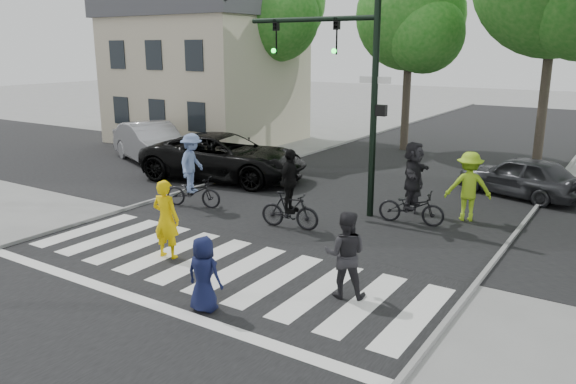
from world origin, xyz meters
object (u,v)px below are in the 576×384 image
cyclist_mid (290,196)px  car_suv (224,157)px  pedestrian_woman (166,219)px  cyclist_left (192,176)px  pedestrian_adult (345,254)px  traffic_signal (347,75)px  car_grey (521,176)px  cyclist_right (412,188)px  car_silver (152,143)px  pedestrian_child (204,274)px

cyclist_mid → car_suv: (-5.03, 3.47, -0.04)m
pedestrian_woman → cyclist_left: size_ratio=0.82×
pedestrian_adult → cyclist_mid: (-3.15, 2.94, 0.02)m
traffic_signal → car_suv: (-5.50, 1.30, -3.07)m
car_suv → car_grey: car_suv is taller
cyclist_right → cyclist_left: bearing=-162.1°
traffic_signal → car_suv: 6.43m
cyclist_left → car_silver: (-5.93, 4.06, -0.13)m
pedestrian_child → pedestrian_adult: size_ratio=0.83×
cyclist_left → car_suv: cyclist_left is taller
pedestrian_child → car_silver: 14.08m
cyclist_left → cyclist_right: 6.39m
pedestrian_adult → car_silver: pedestrian_adult is taller
pedestrian_child → car_suv: bearing=-59.4°
cyclist_right → pedestrian_child: bearing=-100.1°
pedestrian_woman → pedestrian_child: pedestrian_woman is taller
cyclist_mid → cyclist_right: (2.54, 2.12, 0.13)m
pedestrian_child → pedestrian_adult: bearing=-140.6°
cyclist_mid → car_suv: 6.11m
pedestrian_adult → cyclist_left: bearing=-48.0°
cyclist_left → car_silver: size_ratio=0.44×
cyclist_right → pedestrian_adult: bearing=-83.2°
pedestrian_woman → pedestrian_adult: (4.34, 0.35, -0.06)m
traffic_signal → cyclist_mid: bearing=-102.2°
pedestrian_child → cyclist_mid: size_ratio=0.66×
pedestrian_woman → cyclist_right: 6.58m
pedestrian_child → car_suv: 10.46m
pedestrian_adult → car_grey: pedestrian_adult is taller
traffic_signal → pedestrian_woman: (-1.66, -5.46, -2.99)m
cyclist_mid → car_grey: cyclist_mid is taller
car_suv → cyclist_left: bearing=-166.1°
pedestrian_adult → car_grey: (1.27, 9.67, -0.18)m
cyclist_left → cyclist_mid: bearing=-2.5°
pedestrian_woman → car_suv: bearing=-67.9°
traffic_signal → cyclist_left: traffic_signal is taller
car_suv → car_silver: car_suv is taller
pedestrian_child → cyclist_mid: bearing=-81.7°
cyclist_mid → cyclist_right: bearing=39.9°
pedestrian_child → pedestrian_adult: (1.85, 1.92, 0.15)m
pedestrian_adult → cyclist_mid: bearing=-66.1°
cyclist_right → car_silver: (-12.00, 2.09, -0.18)m
car_silver → traffic_signal: bearing=-78.4°
pedestrian_adult → cyclist_left: size_ratio=0.77×
pedestrian_adult → cyclist_right: bearing=-106.3°
car_suv → cyclist_mid: bearing=-135.0°
pedestrian_child → cyclist_left: 6.97m
car_suv → traffic_signal: bearing=-113.7°
car_suv → car_grey: size_ratio=1.52×
pedestrian_child → cyclist_mid: cyclist_mid is taller
traffic_signal → cyclist_left: bearing=-153.3°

